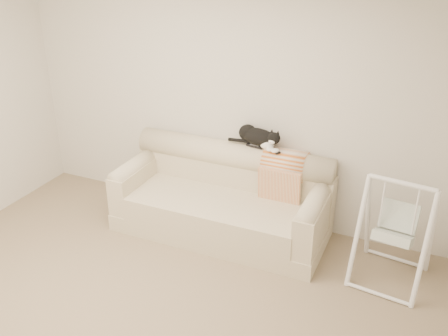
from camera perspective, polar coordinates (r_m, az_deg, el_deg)
name	(u,v)px	position (r m, az deg, el deg)	size (l,w,h in m)	color
ground_plane	(144,326)	(4.29, -9.13, -17.39)	(5.00, 5.00, 0.00)	#79644B
room_shell	(128,154)	(3.45, -10.86, 1.59)	(5.04, 4.04, 2.60)	beige
sofa	(223,199)	(5.24, -0.07, -3.61)	(2.20, 0.93, 0.90)	#B8AE8E
remote_a	(255,146)	(5.12, 3.54, 2.55)	(0.19, 0.08, 0.03)	black
remote_b	(275,150)	(5.04, 5.81, 2.04)	(0.15, 0.15, 0.02)	black
tuxedo_cat	(258,137)	(5.08, 3.95, 3.57)	(0.59, 0.32, 0.23)	black
throw_blanket	(284,168)	(5.09, 6.92, -0.03)	(0.43, 0.38, 0.58)	#C7611E
baby_swing	(395,231)	(4.69, 18.94, -6.83)	(0.69, 0.72, 1.01)	white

